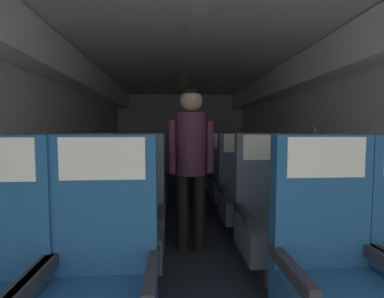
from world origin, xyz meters
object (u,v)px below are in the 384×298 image
at_px(seat_c_left_window, 93,197).
at_px(seat_b_right_aisle, 332,217).
at_px(seat_c_left_aisle, 142,196).
at_px(seat_d_left_window, 111,182).
at_px(seat_b_left_aisle, 130,223).
at_px(seat_b_left_window, 62,223).
at_px(seat_e_left_aisle, 153,172).
at_px(flight_attendant, 191,151).
at_px(seat_e_right_aisle, 247,171).
at_px(seat_b_right_window, 270,218).
at_px(seat_e_right_window, 217,172).
at_px(seat_c_right_window, 243,194).
at_px(seat_a_right_window, 334,276).
at_px(seat_a_left_aisle, 100,283).
at_px(seat_d_right_window, 228,181).
at_px(seat_d_left_aisle, 149,181).
at_px(seat_c_right_aisle, 287,194).
at_px(seat_e_left_window, 123,173).
at_px(seat_d_right_aisle, 263,180).

bearing_deg(seat_c_left_window, seat_b_right_aisle, -21.13).
distance_m(seat_c_left_aisle, seat_d_left_window, 0.94).
relative_size(seat_b_left_aisle, seat_b_right_aisle, 1.00).
height_order(seat_b_left_window, seat_e_left_aisle, same).
bearing_deg(flight_attendant, seat_e_left_aisle, 109.96).
height_order(seat_b_left_aisle, seat_e_right_aisle, same).
relative_size(seat_b_right_window, seat_e_right_window, 1.00).
xyz_separation_m(seat_c_right_window, seat_e_right_aisle, (0.50, 1.64, 0.00)).
xyz_separation_m(seat_a_right_window, seat_b_left_window, (-1.57, 0.84, 0.00)).
bearing_deg(seat_e_right_window, seat_a_left_aisle, -108.15).
height_order(seat_a_left_aisle, seat_e_right_window, same).
distance_m(seat_b_left_aisle, seat_b_right_aisle, 1.57).
relative_size(seat_d_right_window, seat_e_right_aisle, 1.00).
height_order(seat_b_right_aisle, seat_c_right_window, same).
bearing_deg(seat_d_left_aisle, seat_c_right_aisle, -27.94).
bearing_deg(seat_e_right_aisle, seat_e_left_window, -179.86).
bearing_deg(seat_d_right_aisle, seat_e_right_window, 120.90).
bearing_deg(seat_e_right_aisle, seat_b_left_aisle, -122.40).
bearing_deg(seat_d_left_aisle, seat_e_left_window, 121.18).
bearing_deg(seat_d_left_window, seat_d_right_aisle, -0.01).
bearing_deg(seat_d_right_window, seat_c_left_aisle, -144.03).
relative_size(seat_d_right_window, seat_e_left_aisle, 1.00).
bearing_deg(seat_c_left_window, seat_c_right_window, 0.79).
bearing_deg(flight_attendant, seat_e_right_window, 78.54).
height_order(seat_b_right_window, seat_e_right_aisle, same).
relative_size(seat_b_right_window, seat_e_left_aisle, 1.00).
bearing_deg(seat_d_right_aisle, seat_b_right_aisle, -90.00).
relative_size(seat_e_left_window, flight_attendant, 0.72).
bearing_deg(seat_b_right_window, seat_b_right_aisle, -1.14).
bearing_deg(seat_b_left_window, seat_e_left_window, 89.90).
distance_m(seat_d_right_aisle, flight_attendant, 1.61).
xyz_separation_m(seat_e_left_window, seat_e_right_aisle, (2.08, 0.01, 0.00)).
bearing_deg(seat_c_left_window, seat_e_left_window, 89.60).
xyz_separation_m(seat_d_left_aisle, flight_attendant, (0.50, -1.11, 0.49)).
xyz_separation_m(seat_c_left_window, seat_e_right_aisle, (2.09, 1.67, 0.00)).
relative_size(seat_d_left_aisle, seat_d_right_aisle, 1.00).
height_order(seat_b_right_aisle, seat_d_right_window, same).
height_order(seat_d_right_window, seat_e_left_aisle, same).
height_order(seat_d_left_window, seat_e_left_window, same).
distance_m(seat_b_left_aisle, seat_d_right_aisle, 2.28).
height_order(seat_b_left_window, seat_c_left_window, same).
height_order(seat_c_left_aisle, seat_e_left_aisle, same).
height_order(seat_d_left_window, seat_e_right_aisle, same).
bearing_deg(seat_d_left_aisle, seat_a_left_aisle, -90.14).
height_order(seat_d_right_aisle, seat_d_right_window, same).
bearing_deg(seat_d_right_aisle, seat_b_right_window, -107.06).
relative_size(seat_b_left_aisle, seat_d_left_window, 1.00).
relative_size(seat_b_left_aisle, seat_d_right_aisle, 1.00).
height_order(seat_c_right_aisle, seat_e_right_window, same).
height_order(seat_a_right_window, seat_b_left_aisle, same).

